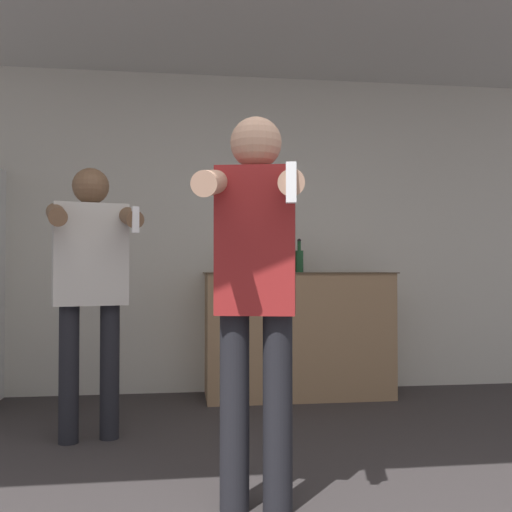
{
  "coord_description": "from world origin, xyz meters",
  "views": [
    {
      "loc": [
        -0.27,
        -1.67,
        0.99
      ],
      "look_at": [
        0.03,
        0.65,
        1.04
      ],
      "focal_mm": 40.0,
      "sensor_mm": 36.0,
      "label": 1
    }
  ],
  "objects_px": {
    "bottle_tall_gin": "(261,255)",
    "bottle_brown_liquor": "(286,256)",
    "bottle_clear_vodka": "(299,260)",
    "person_man_side": "(91,271)",
    "person_woman_foreground": "(256,275)"
  },
  "relations": [
    {
      "from": "person_man_side",
      "to": "bottle_brown_liquor",
      "type": "bearing_deg",
      "value": 35.62
    },
    {
      "from": "bottle_brown_liquor",
      "to": "bottle_clear_vodka",
      "type": "bearing_deg",
      "value": 0.0
    },
    {
      "from": "bottle_clear_vodka",
      "to": "bottle_brown_liquor",
      "type": "height_order",
      "value": "bottle_brown_liquor"
    },
    {
      "from": "bottle_clear_vodka",
      "to": "bottle_tall_gin",
      "type": "relative_size",
      "value": 0.8
    },
    {
      "from": "bottle_tall_gin",
      "to": "person_man_side",
      "type": "bearing_deg",
      "value": -139.88
    },
    {
      "from": "bottle_clear_vodka",
      "to": "person_woman_foreground",
      "type": "xyz_separation_m",
      "value": [
        -0.6,
        -2.0,
        -0.1
      ]
    },
    {
      "from": "person_woman_foreground",
      "to": "person_man_side",
      "type": "relative_size",
      "value": 1.03
    },
    {
      "from": "bottle_tall_gin",
      "to": "person_man_side",
      "type": "xyz_separation_m",
      "value": [
        -1.12,
        -0.94,
        -0.12
      ]
    },
    {
      "from": "bottle_clear_vodka",
      "to": "bottle_brown_liquor",
      "type": "relative_size",
      "value": 0.8
    },
    {
      "from": "bottle_clear_vodka",
      "to": "person_man_side",
      "type": "xyz_separation_m",
      "value": [
        -1.42,
        -0.94,
        -0.08
      ]
    },
    {
      "from": "bottle_tall_gin",
      "to": "bottle_brown_liquor",
      "type": "relative_size",
      "value": 1.0
    },
    {
      "from": "bottle_tall_gin",
      "to": "bottle_brown_liquor",
      "type": "distance_m",
      "value": 0.2
    },
    {
      "from": "bottle_tall_gin",
      "to": "bottle_clear_vodka",
      "type": "bearing_deg",
      "value": -0.0
    },
    {
      "from": "bottle_brown_liquor",
      "to": "person_man_side",
      "type": "bearing_deg",
      "value": -144.38
    },
    {
      "from": "bottle_brown_liquor",
      "to": "person_woman_foreground",
      "type": "height_order",
      "value": "person_woman_foreground"
    }
  ]
}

